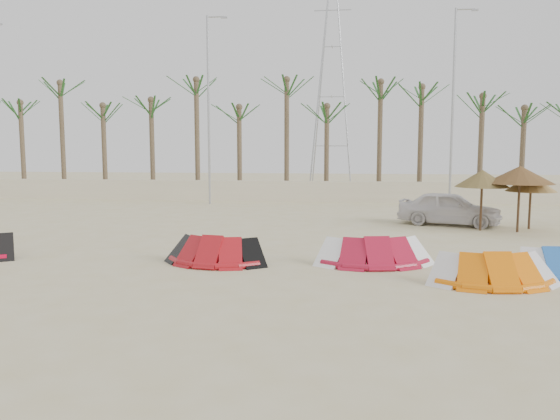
# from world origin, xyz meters

# --- Properties ---
(ground) EXTENTS (120.00, 120.00, 0.00)m
(ground) POSITION_xyz_m (0.00, 0.00, 0.00)
(ground) COLOR beige
(ground) RESTS_ON ground
(boundary_wall) EXTENTS (60.00, 0.30, 1.30)m
(boundary_wall) POSITION_xyz_m (0.00, 22.00, 0.65)
(boundary_wall) COLOR beige
(boundary_wall) RESTS_ON ground
(palm_line) EXTENTS (52.00, 4.00, 7.70)m
(palm_line) POSITION_xyz_m (0.67, 23.50, 6.44)
(palm_line) COLOR brown
(palm_line) RESTS_ON ground
(lamp_b) EXTENTS (1.25, 0.14, 11.00)m
(lamp_b) POSITION_xyz_m (-5.96, 20.00, 5.77)
(lamp_b) COLOR #A5A8AD
(lamp_b) RESTS_ON ground
(lamp_c) EXTENTS (1.25, 0.14, 11.00)m
(lamp_c) POSITION_xyz_m (8.04, 20.00, 5.77)
(lamp_c) COLOR #A5A8AD
(lamp_c) RESTS_ON ground
(pylon) EXTENTS (3.00, 3.00, 14.00)m
(pylon) POSITION_xyz_m (1.00, 28.00, 0.00)
(pylon) COLOR #A5A8AD
(pylon) RESTS_ON ground
(kite_red_mid) EXTENTS (3.15, 1.89, 0.90)m
(kite_red_mid) POSITION_xyz_m (-1.57, 3.56, 0.42)
(kite_red_mid) COLOR #A21118
(kite_red_mid) RESTS_ON ground
(kite_red_right) EXTENTS (3.49, 2.04, 0.90)m
(kite_red_right) POSITION_xyz_m (3.03, 4.04, 0.42)
(kite_red_right) COLOR #A6122C
(kite_red_right) RESTS_ON ground
(kite_orange) EXTENTS (3.23, 1.84, 0.90)m
(kite_orange) POSITION_xyz_m (5.82, 2.03, 0.42)
(kite_orange) COLOR orange
(kite_orange) RESTS_ON ground
(parasol_left) EXTENTS (2.16, 2.16, 2.48)m
(parasol_left) POSITION_xyz_m (7.63, 10.99, 2.13)
(parasol_left) COLOR #4C331E
(parasol_left) RESTS_ON ground
(parasol_mid) EXTENTS (2.62, 2.62, 2.65)m
(parasol_mid) POSITION_xyz_m (9.00, 10.72, 2.30)
(parasol_mid) COLOR #4C331E
(parasol_mid) RESTS_ON ground
(parasol_right) EXTENTS (2.02, 2.02, 2.27)m
(parasol_right) POSITION_xyz_m (9.73, 11.65, 1.92)
(parasol_right) COLOR #4C331E
(parasol_right) RESTS_ON ground
(car) EXTENTS (4.66, 3.08, 1.48)m
(car) POSITION_xyz_m (6.65, 12.47, 0.74)
(car) COLOR silver
(car) RESTS_ON ground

